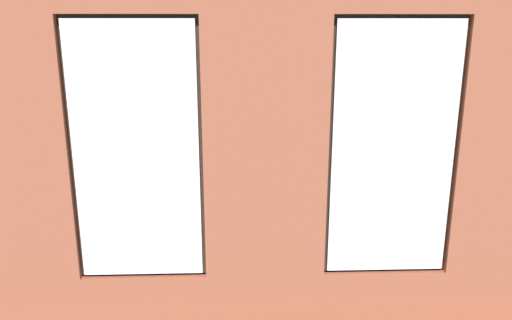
{
  "coord_description": "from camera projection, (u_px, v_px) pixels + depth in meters",
  "views": [
    {
      "loc": [
        0.21,
        6.41,
        2.57
      ],
      "look_at": [
        -0.01,
        0.4,
        0.92
      ],
      "focal_mm": 35.0,
      "sensor_mm": 36.0,
      "label": 1
    }
  ],
  "objects": [
    {
      "name": "potted_plant_near_tv",
      "position": [
        48.0,
        213.0,
        5.03
      ],
      "size": [
        0.88,
        0.96,
        1.31
      ],
      "color": "beige",
      "rests_on": "ground_plane"
    },
    {
      "name": "media_console",
      "position": [
        38.0,
        215.0,
        6.15
      ],
      "size": [
        1.24,
        0.42,
        0.6
      ],
      "primitive_type": "cube",
      "color": "black",
      "rests_on": "ground_plane"
    },
    {
      "name": "couch_by_window",
      "position": [
        173.0,
        263.0,
        4.84
      ],
      "size": [
        2.07,
        0.87,
        0.8
      ],
      "color": "black",
      "rests_on": "ground_plane"
    },
    {
      "name": "table_plant_small",
      "position": [
        256.0,
        179.0,
        6.69
      ],
      "size": [
        0.16,
        0.16,
        0.24
      ],
      "color": "#9E5638",
      "rests_on": "coffee_table"
    },
    {
      "name": "potted_plant_mid_room_small",
      "position": [
        330.0,
        172.0,
        7.54
      ],
      "size": [
        0.36,
        0.36,
        0.6
      ],
      "color": "#47423D",
      "rests_on": "ground_plane"
    },
    {
      "name": "white_wall_right",
      "position": [
        11.0,
        96.0,
        6.12
      ],
      "size": [
        0.1,
        5.02,
        3.43
      ],
      "primitive_type": "cube",
      "color": "silver",
      "rests_on": "ground_plane"
    },
    {
      "name": "cup_ceramic",
      "position": [
        264.0,
        188.0,
        6.59
      ],
      "size": [
        0.08,
        0.08,
        0.1
      ],
      "primitive_type": "cylinder",
      "color": "#B23D38",
      "rests_on": "coffee_table"
    },
    {
      "name": "brick_wall_with_windows",
      "position": [
        265.0,
        138.0,
        3.88
      ],
      "size": [
        6.09,
        0.3,
        3.43
      ],
      "color": "#9E5138",
      "rests_on": "ground_plane"
    },
    {
      "name": "potted_plant_foreground_right",
      "position": [
        110.0,
        138.0,
        8.48
      ],
      "size": [
        0.7,
        0.7,
        1.11
      ],
      "color": "#47423D",
      "rests_on": "ground_plane"
    },
    {
      "name": "coffee_table",
      "position": [
        256.0,
        192.0,
        6.74
      ],
      "size": [
        1.29,
        0.86,
        0.43
      ],
      "color": "#A87547",
      "rests_on": "ground_plane"
    },
    {
      "name": "tv_flatscreen",
      "position": [
        31.0,
        159.0,
        5.96
      ],
      "size": [
        1.23,
        0.2,
        0.83
      ],
      "color": "black",
      "rests_on": "media_console"
    },
    {
      "name": "couch_left",
      "position": [
        429.0,
        197.0,
        6.7
      ],
      "size": [
        1.02,
        2.15,
        0.8
      ],
      "rotation": [
        0.0,
        0.0,
        1.64
      ],
      "color": "black",
      "rests_on": "ground_plane"
    },
    {
      "name": "potted_plant_corner_near_left",
      "position": [
        392.0,
        137.0,
        8.71
      ],
      "size": [
        1.07,
        0.98,
        1.27
      ],
      "color": "gray",
      "rests_on": "ground_plane"
    },
    {
      "name": "remote_black",
      "position": [
        282.0,
        184.0,
        6.88
      ],
      "size": [
        0.15,
        0.16,
        0.02
      ],
      "primitive_type": "cube",
      "rotation": [
        0.0,
        0.0,
        5.6
      ],
      "color": "black",
      "rests_on": "coffee_table"
    },
    {
      "name": "potted_plant_between_couches",
      "position": [
        324.0,
        223.0,
        4.86
      ],
      "size": [
        1.09,
        0.96,
        1.45
      ],
      "color": "#47423D",
      "rests_on": "ground_plane"
    },
    {
      "name": "potted_plant_by_left_couch",
      "position": [
        371.0,
        165.0,
        8.11
      ],
      "size": [
        0.33,
        0.33,
        0.56
      ],
      "color": "brown",
      "rests_on": "ground_plane"
    },
    {
      "name": "remote_gray",
      "position": [
        228.0,
        191.0,
        6.58
      ],
      "size": [
        0.09,
        0.18,
        0.02
      ],
      "primitive_type": "cube",
      "rotation": [
        0.0,
        0.0,
        3.41
      ],
      "color": "#59595B",
      "rests_on": "coffee_table"
    },
    {
      "name": "ground_plane",
      "position": [
        254.0,
        220.0,
        6.88
      ],
      "size": [
        6.69,
        6.02,
        0.1
      ],
      "primitive_type": "cube",
      "color": "brown"
    },
    {
      "name": "remote_silver",
      "position": [
        244.0,
        185.0,
        6.82
      ],
      "size": [
        0.14,
        0.16,
        0.02
      ],
      "primitive_type": "cube",
      "rotation": [
        0.0,
        0.0,
        5.62
      ],
      "color": "#B2B2B7",
      "rests_on": "coffee_table"
    }
  ]
}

